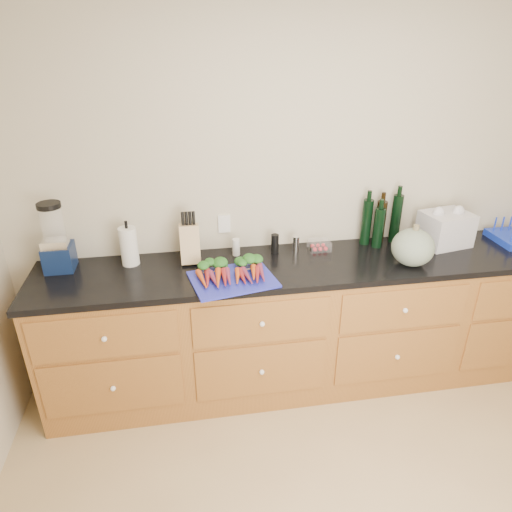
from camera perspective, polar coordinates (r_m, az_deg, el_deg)
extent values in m
cube|color=beige|center=(3.12, 6.97, 7.96)|extent=(4.10, 0.05, 2.60)
cube|color=brown|center=(3.22, 7.73, -8.44)|extent=(3.60, 0.60, 0.90)
cube|color=brown|center=(2.74, -18.41, -9.63)|extent=(0.82, 0.01, 0.28)
sphere|color=white|center=(2.73, -18.45, -9.83)|extent=(0.03, 0.03, 0.03)
cube|color=brown|center=(2.96, -17.40, -15.32)|extent=(0.82, 0.01, 0.38)
sphere|color=white|center=(2.95, -17.44, -15.53)|extent=(0.03, 0.03, 0.03)
cube|color=brown|center=(2.73, 0.72, -8.32)|extent=(0.82, 0.01, 0.28)
sphere|color=white|center=(2.71, 0.78, -8.51)|extent=(0.03, 0.03, 0.03)
cube|color=brown|center=(2.95, 0.68, -14.11)|extent=(0.82, 0.01, 0.38)
sphere|color=white|center=(2.93, 0.73, -14.31)|extent=(0.03, 0.03, 0.03)
cube|color=brown|center=(2.99, 18.04, -6.33)|extent=(0.82, 0.01, 0.28)
sphere|color=white|center=(2.98, 18.17, -6.49)|extent=(0.03, 0.03, 0.03)
cube|color=brown|center=(3.20, 17.14, -11.80)|extent=(0.82, 0.01, 0.38)
sphere|color=white|center=(3.18, 17.26, -11.97)|extent=(0.03, 0.03, 0.03)
cube|color=black|center=(2.98, 8.26, -0.96)|extent=(3.64, 0.62, 0.04)
cube|color=#2228AF|center=(2.71, -2.93, -2.93)|extent=(0.54, 0.45, 0.01)
cone|color=#D04D18|center=(2.67, -6.70, -2.92)|extent=(0.04, 0.19, 0.04)
cone|color=maroon|center=(2.67, -6.06, -2.87)|extent=(0.04, 0.19, 0.04)
cone|color=maroon|center=(2.68, -5.42, -2.83)|extent=(0.04, 0.19, 0.04)
cone|color=#D04D18|center=(2.68, -4.77, -2.78)|extent=(0.04, 0.19, 0.04)
cone|color=maroon|center=(2.68, -4.13, -2.73)|extent=(0.04, 0.19, 0.04)
cone|color=maroon|center=(2.68, -3.49, -2.68)|extent=(0.04, 0.19, 0.04)
ellipsoid|color=#194B19|center=(2.80, -5.34, -1.27)|extent=(0.19, 0.11, 0.06)
cone|color=#D04D18|center=(2.69, -2.30, -2.59)|extent=(0.04, 0.19, 0.04)
cone|color=maroon|center=(2.69, -1.66, -2.54)|extent=(0.04, 0.19, 0.04)
cone|color=maroon|center=(2.69, -1.03, -2.49)|extent=(0.04, 0.19, 0.04)
cone|color=#D04D18|center=(2.70, -0.40, -2.44)|extent=(0.04, 0.19, 0.04)
cone|color=maroon|center=(2.70, 0.23, -2.39)|extent=(0.04, 0.19, 0.04)
cone|color=maroon|center=(2.71, 0.86, -2.34)|extent=(0.04, 0.19, 0.04)
ellipsoid|color=#194B19|center=(2.82, -1.15, -0.96)|extent=(0.19, 0.11, 0.06)
ellipsoid|color=slate|center=(3.01, 19.02, 1.04)|extent=(0.26, 0.26, 0.24)
cube|color=#0E1C41|center=(3.06, -23.36, -0.14)|extent=(0.17, 0.17, 0.16)
cube|color=silver|center=(2.99, -23.83, 1.42)|extent=(0.15, 0.10, 0.05)
cylinder|color=white|center=(2.98, -24.07, 3.51)|extent=(0.13, 0.13, 0.22)
cylinder|color=black|center=(2.94, -24.51, 5.77)|extent=(0.14, 0.14, 0.03)
cylinder|color=silver|center=(2.96, -15.60, 1.18)|extent=(0.11, 0.11, 0.25)
cube|color=#D0BB7A|center=(2.92, -8.26, 1.54)|extent=(0.12, 0.12, 0.24)
cylinder|color=silver|center=(3.00, -2.51, 1.12)|extent=(0.05, 0.05, 0.11)
cylinder|color=black|center=(3.03, 2.37, 1.57)|extent=(0.05, 0.05, 0.13)
cylinder|color=white|center=(3.07, 5.01, 1.56)|extent=(0.05, 0.05, 0.10)
cube|color=white|center=(3.11, 7.91, 1.35)|extent=(0.14, 0.11, 0.07)
cylinder|color=black|center=(3.22, 13.63, 4.15)|extent=(0.07, 0.07, 0.32)
cylinder|color=black|center=(3.27, 15.27, 4.12)|extent=(0.07, 0.07, 0.30)
cylinder|color=black|center=(3.30, 17.07, 4.47)|extent=(0.07, 0.07, 0.34)
cylinder|color=black|center=(3.20, 15.07, 3.42)|extent=(0.07, 0.07, 0.28)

